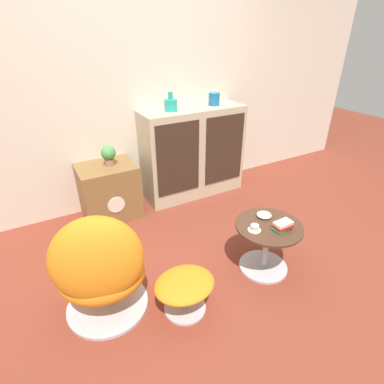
{
  "coord_description": "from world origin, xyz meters",
  "views": [
    {
      "loc": [
        -1.05,
        -1.45,
        1.76
      ],
      "look_at": [
        0.05,
        0.48,
        0.55
      ],
      "focal_mm": 28.0,
      "sensor_mm": 36.0,
      "label": 1
    }
  ],
  "objects": [
    {
      "name": "ground_plane",
      "position": [
        0.0,
        0.0,
        0.0
      ],
      "size": [
        12.0,
        12.0,
        0.0
      ],
      "primitive_type": "plane",
      "color": "brown"
    },
    {
      "name": "wall_back",
      "position": [
        0.0,
        1.6,
        1.3
      ],
      "size": [
        6.4,
        0.06,
        2.6
      ],
      "color": "beige",
      "rests_on": "ground_plane"
    },
    {
      "name": "egg_chair",
      "position": [
        -0.85,
        0.11,
        0.39
      ],
      "size": [
        0.7,
        0.66,
        0.83
      ],
      "color": "#B7B7BC",
      "rests_on": "ground_plane"
    },
    {
      "name": "ottoman",
      "position": [
        -0.36,
        -0.14,
        0.21
      ],
      "size": [
        0.42,
        0.36,
        0.28
      ],
      "color": "#B7B7BC",
      "rests_on": "ground_plane"
    },
    {
      "name": "sideboard",
      "position": [
        0.56,
        1.36,
        0.51
      ],
      "size": [
        1.17,
        0.42,
        1.02
      ],
      "color": "tan",
      "rests_on": "ground_plane"
    },
    {
      "name": "book_stack",
      "position": [
        0.46,
        -0.18,
        0.46
      ],
      "size": [
        0.15,
        0.09,
        0.07
      ],
      "color": "#237038",
      "rests_on": "coffee_table"
    },
    {
      "name": "vase_leftmost",
      "position": [
        0.3,
        1.37,
        1.09
      ],
      "size": [
        0.13,
        0.13,
        0.19
      ],
      "color": "teal",
      "rests_on": "sideboard"
    },
    {
      "name": "potted_plant",
      "position": [
        -0.41,
        1.34,
        0.68
      ],
      "size": [
        0.14,
        0.14,
        0.2
      ],
      "color": "#996B4C",
      "rests_on": "tv_console"
    },
    {
      "name": "bowl",
      "position": [
        0.46,
        0.02,
        0.45
      ],
      "size": [
        0.12,
        0.12,
        0.04
      ],
      "color": "beige",
      "rests_on": "coffee_table"
    },
    {
      "name": "coffee_table",
      "position": [
        0.41,
        -0.09,
        0.26
      ],
      "size": [
        0.52,
        0.52,
        0.43
      ],
      "color": "#B7B7BC",
      "rests_on": "ground_plane"
    },
    {
      "name": "tv_console",
      "position": [
        -0.45,
        1.34,
        0.28
      ],
      "size": [
        0.56,
        0.46,
        0.57
      ],
      "color": "brown",
      "rests_on": "ground_plane"
    },
    {
      "name": "vase_inner_left",
      "position": [
        0.83,
        1.37,
        1.09
      ],
      "size": [
        0.12,
        0.12,
        0.13
      ],
      "color": "#196699",
      "rests_on": "sideboard"
    },
    {
      "name": "teacup",
      "position": [
        0.27,
        -0.08,
        0.45
      ],
      "size": [
        0.1,
        0.1,
        0.05
      ],
      "color": "silver",
      "rests_on": "coffee_table"
    }
  ]
}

